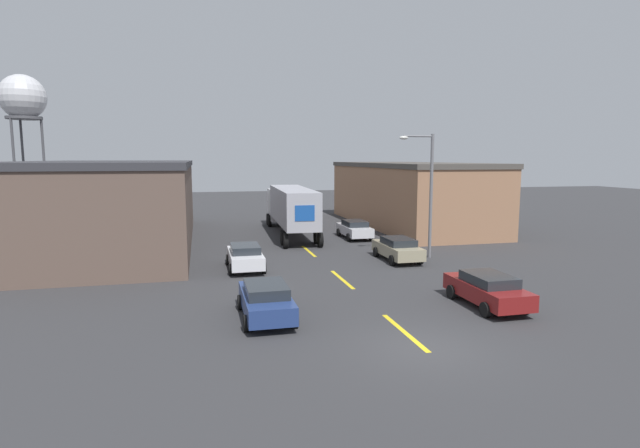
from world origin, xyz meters
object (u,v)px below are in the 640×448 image
at_px(semi_truck, 290,206).
at_px(parked_car_right_mid, 398,248).
at_px(water_tower, 23,99).
at_px(parked_car_right_near, 487,289).
at_px(parked_car_left_far, 245,256).
at_px(parked_car_right_far, 354,229).
at_px(parked_car_left_near, 266,300).
at_px(street_lamp, 427,187).

bearing_deg(semi_truck, parked_car_right_mid, -67.02).
height_order(semi_truck, parked_car_right_mid, semi_truck).
bearing_deg(water_tower, parked_car_right_near, -56.15).
relative_size(parked_car_left_far, parked_car_right_mid, 1.00).
bearing_deg(parked_car_right_far, water_tower, 138.32).
relative_size(parked_car_left_near, parked_car_right_near, 1.00).
xyz_separation_m(parked_car_left_near, parked_car_right_near, (9.28, -0.60, 0.00)).
bearing_deg(street_lamp, parked_car_right_near, -101.38).
xyz_separation_m(parked_car_left_far, water_tower, (-21.60, 36.46, 12.12)).
distance_m(parked_car_left_far, parked_car_right_mid, 9.28).
relative_size(parked_car_left_near, water_tower, 0.28).
height_order(parked_car_right_mid, street_lamp, street_lamp).
bearing_deg(parked_car_left_near, parked_car_right_far, 62.66).
height_order(parked_car_right_far, parked_car_left_far, same).
distance_m(parked_car_left_near, parked_car_right_mid, 13.07).
height_order(parked_car_left_near, water_tower, water_tower).
bearing_deg(parked_car_left_near, parked_car_left_far, 90.00).
relative_size(parked_car_right_far, water_tower, 0.28).
distance_m(parked_car_left_far, water_tower, 44.08).
height_order(parked_car_left_near, parked_car_right_near, same).
relative_size(semi_truck, parked_car_right_near, 3.32).
bearing_deg(street_lamp, water_tower, 132.58).
bearing_deg(parked_car_right_far, parked_car_left_far, -135.92).
distance_m(semi_truck, water_tower, 37.37).
bearing_deg(parked_car_right_mid, parked_car_left_far, -178.51).
distance_m(semi_truck, parked_car_right_mid, 12.84).
xyz_separation_m(parked_car_right_far, parked_car_left_near, (-9.28, -17.94, 0.00)).
distance_m(parked_car_right_mid, parked_car_right_near, 9.80).
distance_m(parked_car_left_near, parked_car_right_near, 9.29).
relative_size(parked_car_right_far, parked_car_right_mid, 1.00).
xyz_separation_m(semi_truck, water_tower, (-26.37, 24.30, 10.52)).
relative_size(parked_car_right_far, parked_car_left_near, 1.00).
relative_size(parked_car_left_near, parked_car_left_far, 1.00).
xyz_separation_m(semi_truck, parked_car_left_far, (-4.77, -12.16, -1.60)).
bearing_deg(parked_car_right_near, semi_truck, 101.71).
bearing_deg(parked_car_right_mid, parked_car_right_near, -90.00).
xyz_separation_m(parked_car_left_far, parked_car_right_near, (9.28, -9.56, 0.00)).
height_order(parked_car_right_far, water_tower, water_tower).
xyz_separation_m(parked_car_left_far, parked_car_right_mid, (9.28, 0.24, 0.00)).
relative_size(semi_truck, street_lamp, 1.90).
relative_size(parked_car_right_far, parked_car_left_far, 1.00).
distance_m(parked_car_right_far, water_tower, 43.07).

